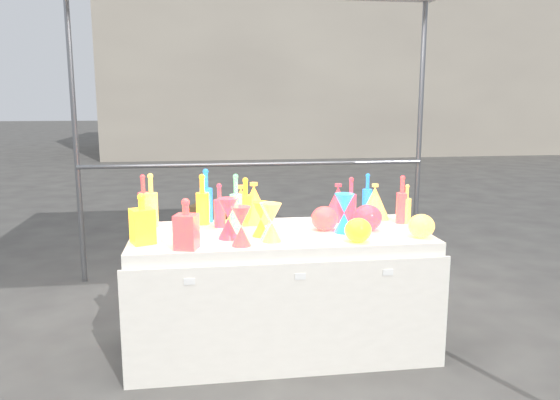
{
  "coord_description": "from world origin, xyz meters",
  "views": [
    {
      "loc": [
        -0.47,
        -3.24,
        1.55
      ],
      "look_at": [
        0.0,
        0.0,
        0.95
      ],
      "focal_mm": 35.0,
      "sensor_mm": 36.0,
      "label": 1
    }
  ],
  "objects": [
    {
      "name": "hourglass_1",
      "position": [
        -0.32,
        -0.12,
        0.87
      ],
      "size": [
        0.12,
        0.12,
        0.24
      ],
      "primitive_type": null,
      "rotation": [
        0.0,
        0.0,
        -0.0
      ],
      "color": "#1A1C9A",
      "rests_on": "display_table"
    },
    {
      "name": "bottle_3",
      "position": [
        -0.36,
        0.19,
        0.89
      ],
      "size": [
        0.1,
        0.1,
        0.28
      ],
      "primitive_type": null,
      "rotation": [
        0.0,
        0.0,
        0.43
      ],
      "color": "#1A1C9A",
      "rests_on": "display_table"
    },
    {
      "name": "bottle_5",
      "position": [
        -0.26,
        0.09,
        0.93
      ],
      "size": [
        0.1,
        0.1,
        0.36
      ],
      "primitive_type": null,
      "rotation": [
        0.0,
        0.0,
        0.3
      ],
      "color": "#BF2693",
      "rests_on": "display_table"
    },
    {
      "name": "display_table",
      "position": [
        0.0,
        -0.01,
        0.37
      ],
      "size": [
        1.84,
        0.83,
        0.75
      ],
      "color": "white",
      "rests_on": "ground"
    },
    {
      "name": "bottle_4",
      "position": [
        -0.79,
        0.26,
        0.92
      ],
      "size": [
        0.1,
        0.1,
        0.35
      ],
      "primitive_type": null,
      "rotation": [
        0.0,
        0.0,
        0.28
      ],
      "color": "#127665",
      "rests_on": "display_table"
    },
    {
      "name": "hourglass_4",
      "position": [
        -0.13,
        -0.09,
        0.85
      ],
      "size": [
        0.12,
        0.12,
        0.21
      ],
      "primitive_type": null,
      "rotation": [
        0.0,
        0.0,
        0.14
      ],
      "color": "red",
      "rests_on": "display_table"
    },
    {
      "name": "hourglass_3",
      "position": [
        -0.09,
        -0.19,
        0.86
      ],
      "size": [
        0.13,
        0.13,
        0.22
      ],
      "primitive_type": null,
      "rotation": [
        0.0,
        0.0,
        0.18
      ],
      "color": "#BF2693",
      "rests_on": "display_table"
    },
    {
      "name": "bottle_1",
      "position": [
        -0.44,
        0.35,
        0.93
      ],
      "size": [
        0.11,
        0.11,
        0.36
      ],
      "primitive_type": null,
      "rotation": [
        0.0,
        0.0,
        -0.38
      ],
      "color": "#167C2F",
      "rests_on": "display_table"
    },
    {
      "name": "bottle_6",
      "position": [
        -0.19,
        0.23,
        0.91
      ],
      "size": [
        0.11,
        0.11,
        0.31
      ],
      "primitive_type": null,
      "rotation": [
        0.0,
        0.0,
        0.43
      ],
      "color": "red",
      "rests_on": "display_table"
    },
    {
      "name": "bottle_0",
      "position": [
        -0.47,
        0.28,
        0.92
      ],
      "size": [
        0.1,
        0.1,
        0.33
      ],
      "primitive_type": null,
      "rotation": [
        0.0,
        0.0,
        0.14
      ],
      "color": "red",
      "rests_on": "display_table"
    },
    {
      "name": "bottle_8",
      "position": [
        0.67,
        0.36,
        0.9
      ],
      "size": [
        0.09,
        0.09,
        0.3
      ],
      "primitive_type": null,
      "rotation": [
        0.0,
        0.0,
        0.3
      ],
      "color": "#167C2F",
      "rests_on": "display_table"
    },
    {
      "name": "bottle_2",
      "position": [
        -0.85,
        0.35,
        0.91
      ],
      "size": [
        0.08,
        0.08,
        0.33
      ],
      "primitive_type": null,
      "rotation": [
        0.0,
        0.0,
        0.13
      ],
      "color": "orange",
      "rests_on": "display_table"
    },
    {
      "name": "hourglass_2",
      "position": [
        -0.08,
        -0.22,
        0.86
      ],
      "size": [
        0.14,
        0.14,
        0.22
      ],
      "primitive_type": null,
      "rotation": [
        0.0,
        0.0,
        -0.34
      ],
      "color": "#127665",
      "rests_on": "display_table"
    },
    {
      "name": "bottle_10",
      "position": [
        0.49,
        0.14,
        0.91
      ],
      "size": [
        0.07,
        0.07,
        0.31
      ],
      "primitive_type": null,
      "rotation": [
        0.0,
        0.0,
        -0.05
      ],
      "color": "#1A1C9A",
      "rests_on": "display_table"
    },
    {
      "name": "cardboard_box_closed",
      "position": [
        -0.29,
        2.63,
        0.21
      ],
      "size": [
        0.71,
        0.63,
        0.43
      ],
      "primitive_type": "cube",
      "rotation": [
        0.0,
        0.0,
        -0.43
      ],
      "color": "#9C7446",
      "rests_on": "ground"
    },
    {
      "name": "globe_1",
      "position": [
        0.81,
        -0.26,
        0.81
      ],
      "size": [
        0.16,
        0.16,
        0.13
      ],
      "primitive_type": null,
      "rotation": [
        0.0,
        0.0,
        0.04
      ],
      "color": "#127665",
      "rests_on": "display_table"
    },
    {
      "name": "lampshade_1",
      "position": [
        -0.22,
        0.28,
        0.88
      ],
      "size": [
        0.23,
        0.23,
        0.25
      ],
      "primitive_type": null,
      "rotation": [
        0.0,
        0.0,
        0.08
      ],
      "color": "#E6FF35",
      "rests_on": "display_table"
    },
    {
      "name": "lampshade_3",
      "position": [
        0.69,
        0.28,
        0.87
      ],
      "size": [
        0.24,
        0.24,
        0.24
      ],
      "primitive_type": null,
      "rotation": [
        0.0,
        0.0,
        -0.21
      ],
      "color": "#127665",
      "rests_on": "display_table"
    },
    {
      "name": "bottle_11",
      "position": [
        0.86,
        0.11,
        0.88
      ],
      "size": [
        0.06,
        0.06,
        0.26
      ],
      "primitive_type": null,
      "rotation": [
        0.0,
        0.0,
        0.02
      ],
      "color": "#127665",
      "rests_on": "display_table"
    },
    {
      "name": "decanter_1",
      "position": [
        -0.56,
        -0.31,
        0.89
      ],
      "size": [
        0.15,
        0.15,
        0.28
      ],
      "primitive_type": null,
      "rotation": [
        0.0,
        0.0,
        -0.29
      ],
      "color": "orange",
      "rests_on": "display_table"
    },
    {
      "name": "globe_2",
      "position": [
        0.28,
        -0.0,
        0.82
      ],
      "size": [
        0.2,
        0.2,
        0.14
      ],
      "primitive_type": null,
      "rotation": [
        0.0,
        0.0,
        0.2
      ],
      "color": "orange",
      "rests_on": "display_table"
    },
    {
      "name": "globe_3",
      "position": [
        0.55,
        -0.04,
        0.82
      ],
      "size": [
        0.19,
        0.19,
        0.14
      ],
      "primitive_type": null,
      "rotation": [
        0.0,
        0.0,
        0.05
      ],
      "color": "#1A1C9A",
      "rests_on": "display_table"
    },
    {
      "name": "ground",
      "position": [
        0.0,
        0.0,
        0.0
      ],
      "size": [
        80.0,
        80.0,
        0.0
      ],
      "primitive_type": "plane",
      "color": "slate",
      "rests_on": "ground"
    },
    {
      "name": "cardboard_box_flat",
      "position": [
        0.96,
        2.14,
        0.03
      ],
      "size": [
        0.75,
        0.6,
        0.06
      ],
      "primitive_type": "cube",
      "rotation": [
        0.0,
        0.0,
        0.21
      ],
      "color": "#9C7446",
      "rests_on": "ground"
    },
    {
      "name": "background_building",
      "position": [
        4.0,
        14.0,
        3.0
      ],
      "size": [
        14.0,
        6.0,
        6.0
      ],
      "primitive_type": "cube",
      "color": "#B1A794",
      "rests_on": "ground"
    },
    {
      "name": "globe_0",
      "position": [
        0.41,
        -0.3,
        0.81
      ],
      "size": [
        0.17,
        0.17,
        0.12
      ],
      "primitive_type": null,
      "rotation": [
        0.0,
        0.0,
        -0.12
      ],
      "color": "red",
      "rests_on": "display_table"
    },
    {
      "name": "lampshade_0",
      "position": [
        -0.13,
        0.28,
        0.88
      ],
      "size": [
        0.26,
        0.26,
        0.27
      ],
      "primitive_type": null,
      "rotation": [
        0.0,
        0.0,
        0.14
      ],
      "color": "#E6FF35",
      "rests_on": "display_table"
    },
    {
      "name": "hourglass_0",
      "position": [
        -0.26,
        -0.29,
        0.86
      ],
      "size": [
        0.13,
        0.13,
        0.22
      ],
      "primitive_type": null,
      "rotation": [
        0.0,
        0.0,
        0.15
      ],
      "color": "orange",
      "rests_on": "display_table"
    },
    {
      "name": "lampshade_2",
      "position": [
        0.44,
        0.28,
        0.87
      ],
      "size": [
        0.23,
        0.23,
        0.25
      ],
      "primitive_type": null,
      "rotation": [
        0.0,
        0.0,
        -0.11
      ],
      "color": "#1A1C9A",
      "rests_on": "display_table"
    },
    {
      "name": "bottle_9",
      "position": [
        0.83,
        0.12,
        0.91
      ],
      "size": [
        0.08,
        0.08,
        0.32
      ],
      "primitive_type": null,
      "rotation": [
        0.0,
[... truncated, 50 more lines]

